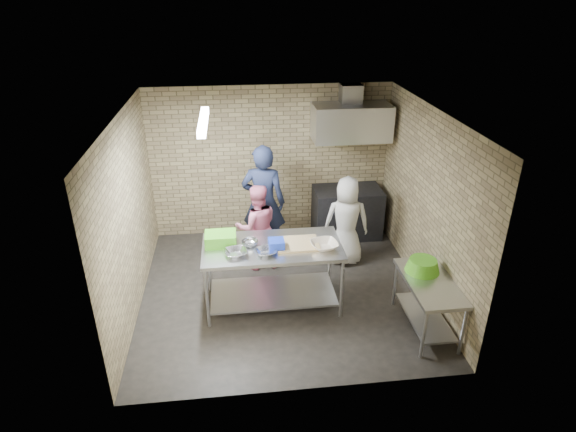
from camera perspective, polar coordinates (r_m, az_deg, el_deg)
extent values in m
plane|color=black|center=(7.39, -0.59, -8.76)|extent=(4.20, 4.20, 0.00)
plane|color=black|center=(6.26, -0.71, 11.99)|extent=(4.20, 4.20, 0.00)
cube|color=tan|center=(8.56, -2.09, 6.44)|extent=(4.20, 0.06, 2.70)
cube|color=tan|center=(4.99, 1.85, -9.05)|extent=(4.20, 0.06, 2.70)
cube|color=tan|center=(6.84, -18.41, -0.18)|extent=(0.06, 4.00, 2.70)
cube|color=tan|center=(7.22, 16.16, 1.55)|extent=(0.06, 4.00, 2.70)
cube|color=silver|center=(6.86, -1.84, -7.02)|extent=(1.92, 0.96, 0.96)
cube|color=silver|center=(6.72, 16.17, -10.08)|extent=(0.60, 1.20, 0.75)
cube|color=black|center=(8.79, 7.00, 0.45)|extent=(1.20, 0.70, 0.90)
cube|color=silver|center=(8.26, 7.54, 10.97)|extent=(1.30, 0.60, 0.60)
cube|color=#A5A8AD|center=(8.30, 7.48, 14.24)|extent=(0.35, 0.30, 0.30)
cube|color=#3F2B19|center=(8.56, 9.15, 10.15)|extent=(0.80, 0.20, 0.04)
cube|color=white|center=(6.25, -10.03, 11.02)|extent=(0.10, 1.25, 0.08)
cube|color=green|center=(6.66, -8.02, -2.71)|extent=(0.43, 0.32, 0.17)
cube|color=#1936BF|center=(6.49, -1.39, -3.42)|extent=(0.21, 0.21, 0.14)
cube|color=tan|center=(6.62, 1.14, -3.33)|extent=(0.59, 0.45, 0.03)
imported|color=#B1B3B8|center=(6.40, -6.22, -4.37)|extent=(0.34, 0.34, 0.07)
imported|color=#ABADB2|center=(6.62, -4.53, -3.20)|extent=(0.26, 0.26, 0.07)
imported|color=#B2B5B9|center=(6.40, -2.62, -4.29)|extent=(0.32, 0.32, 0.07)
imported|color=beige|center=(6.54, 4.34, -3.48)|extent=(0.42, 0.42, 0.09)
cylinder|color=#B22619|center=(8.47, 7.55, 10.85)|extent=(0.07, 0.07, 0.18)
cylinder|color=green|center=(8.58, 10.18, 10.76)|extent=(0.06, 0.06, 0.15)
imported|color=#161E37|center=(7.84, -2.92, 1.60)|extent=(0.80, 0.61, 1.96)
imported|color=pink|center=(7.64, -3.70, -1.32)|extent=(0.75, 0.62, 1.43)
imported|color=white|center=(7.80, 6.95, -0.61)|extent=(0.79, 0.57, 1.49)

